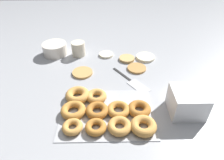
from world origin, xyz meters
TOP-DOWN VIEW (x-y plane):
  - ground_plane at (0.00, 0.00)m, footprint 3.00×3.00m
  - pancake_0 at (0.12, 0.09)m, footprint 0.11×0.11m
  - pancake_1 at (0.19, 0.21)m, footprint 0.11×0.11m
  - pancake_2 at (-0.06, 0.25)m, footprint 0.09×0.09m
  - pancake_3 at (0.07, 0.20)m, footprint 0.09×0.09m
  - pancake_4 at (-0.19, 0.05)m, footprint 0.11×0.11m
  - donut_tray at (-0.06, -0.26)m, footprint 0.41×0.30m
  - batter_bowl at (-0.38, 0.27)m, footprint 0.15×0.15m
  - container_stack at (0.29, -0.25)m, footprint 0.14×0.14m
  - paper_cup at (-0.23, 0.26)m, footprint 0.08×0.08m
  - spatula at (0.09, -0.05)m, footprint 0.19×0.24m

SIDE VIEW (x-z plane):
  - ground_plane at x=0.00m, z-range 0.00..0.00m
  - spatula at x=0.09m, z-range 0.00..0.01m
  - pancake_0 at x=0.12m, z-range 0.00..0.01m
  - pancake_4 at x=-0.19m, z-range 0.00..0.01m
  - pancake_2 at x=-0.06m, z-range 0.00..0.01m
  - pancake_1 at x=0.19m, z-range 0.00..0.02m
  - pancake_3 at x=0.07m, z-range 0.00..0.02m
  - donut_tray at x=-0.06m, z-range 0.00..0.04m
  - batter_bowl at x=-0.38m, z-range 0.00..0.07m
  - paper_cup at x=-0.23m, z-range 0.00..0.09m
  - container_stack at x=0.29m, z-range 0.00..0.11m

